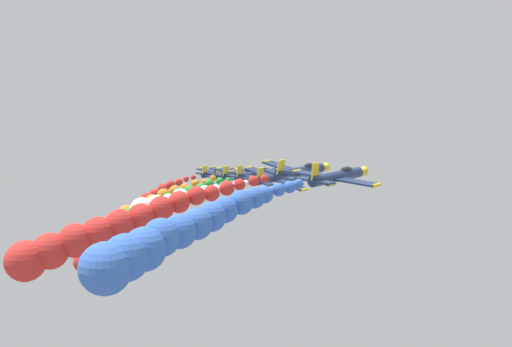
{
  "coord_description": "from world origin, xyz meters",
  "views": [
    {
      "loc": [
        58.1,
        -75.54,
        118.7
      ],
      "look_at": [
        0.0,
        0.0,
        106.22
      ],
      "focal_mm": 45.96,
      "sensor_mm": 36.0,
      "label": 1
    }
  ],
  "objects_px": {
    "airplane_right_outer": "(278,177)",
    "airplane_trailing": "(301,171)",
    "airplane_lead": "(219,173)",
    "airplane_left_outer": "(257,174)",
    "airplane_right_inner": "(242,174)",
    "airplane_high_slot": "(338,176)",
    "airplane_left_inner": "(234,174)"
  },
  "relations": [
    {
      "from": "airplane_right_inner",
      "to": "airplane_trailing",
      "type": "bearing_deg",
      "value": -39.13
    },
    {
      "from": "airplane_right_inner",
      "to": "airplane_trailing",
      "type": "height_order",
      "value": "airplane_trailing"
    },
    {
      "from": "airplane_right_inner",
      "to": "airplane_right_outer",
      "type": "xyz_separation_m",
      "value": [
        17.13,
        -13.66,
        2.36
      ]
    },
    {
      "from": "airplane_lead",
      "to": "airplane_left_outer",
      "type": "bearing_deg",
      "value": -38.31
    },
    {
      "from": "airplane_left_outer",
      "to": "airplane_right_inner",
      "type": "bearing_deg",
      "value": 141.53
    },
    {
      "from": "airplane_left_outer",
      "to": "airplane_right_outer",
      "type": "bearing_deg",
      "value": -38.66
    },
    {
      "from": "airplane_trailing",
      "to": "airplane_high_slot",
      "type": "distance_m",
      "value": 10.27
    },
    {
      "from": "airplane_lead",
      "to": "airplane_left_outer",
      "type": "xyz_separation_m",
      "value": [
        23.64,
        -18.68,
        3.55
      ]
    },
    {
      "from": "airplane_trailing",
      "to": "airplane_high_slot",
      "type": "xyz_separation_m",
      "value": [
        8.33,
        -5.96,
        0.73
      ]
    },
    {
      "from": "airplane_right_outer",
      "to": "airplane_trailing",
      "type": "height_order",
      "value": "airplane_trailing"
    },
    {
      "from": "airplane_left_inner",
      "to": "airplane_trailing",
      "type": "bearing_deg",
      "value": -40.0
    },
    {
      "from": "airplane_left_inner",
      "to": "airplane_right_outer",
      "type": "relative_size",
      "value": 1.0
    },
    {
      "from": "airplane_right_inner",
      "to": "airplane_left_outer",
      "type": "bearing_deg",
      "value": -38.47
    },
    {
      "from": "airplane_lead",
      "to": "airplane_trailing",
      "type": "bearing_deg",
      "value": -38.79
    },
    {
      "from": "airplane_right_outer",
      "to": "airplane_trailing",
      "type": "relative_size",
      "value": 1.0
    },
    {
      "from": "airplane_right_outer",
      "to": "airplane_high_slot",
      "type": "height_order",
      "value": "airplane_high_slot"
    },
    {
      "from": "airplane_lead",
      "to": "airplane_left_outer",
      "type": "height_order",
      "value": "airplane_left_outer"
    },
    {
      "from": "airplane_right_inner",
      "to": "airplane_right_outer",
      "type": "relative_size",
      "value": 1.0
    },
    {
      "from": "airplane_trailing",
      "to": "airplane_right_outer",
      "type": "bearing_deg",
      "value": 139.73
    },
    {
      "from": "airplane_lead",
      "to": "airplane_trailing",
      "type": "height_order",
      "value": "airplane_trailing"
    },
    {
      "from": "airplane_lead",
      "to": "airplane_left_inner",
      "type": "bearing_deg",
      "value": -33.29
    },
    {
      "from": "airplane_lead",
      "to": "airplane_right_inner",
      "type": "bearing_deg",
      "value": -38.23
    },
    {
      "from": "airplane_trailing",
      "to": "airplane_high_slot",
      "type": "relative_size",
      "value": 1.0
    },
    {
      "from": "airplane_right_outer",
      "to": "airplane_left_outer",
      "type": "bearing_deg",
      "value": 141.34
    },
    {
      "from": "airplane_left_inner",
      "to": "airplane_high_slot",
      "type": "relative_size",
      "value": 1.0
    },
    {
      "from": "airplane_left_outer",
      "to": "airplane_right_outer",
      "type": "distance_m",
      "value": 11.47
    },
    {
      "from": "airplane_lead",
      "to": "airplane_right_inner",
      "type": "height_order",
      "value": "airplane_right_inner"
    },
    {
      "from": "airplane_lead",
      "to": "airplane_high_slot",
      "type": "height_order",
      "value": "airplane_high_slot"
    },
    {
      "from": "airplane_right_inner",
      "to": "airplane_high_slot",
      "type": "relative_size",
      "value": 1.0
    },
    {
      "from": "airplane_lead",
      "to": "airplane_right_outer",
      "type": "xyz_separation_m",
      "value": [
        32.56,
        -25.82,
        4.65
      ]
    },
    {
      "from": "airplane_trailing",
      "to": "airplane_high_slot",
      "type": "height_order",
      "value": "airplane_high_slot"
    },
    {
      "from": "airplane_right_outer",
      "to": "airplane_trailing",
      "type": "distance_m",
      "value": 10.9
    }
  ]
}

